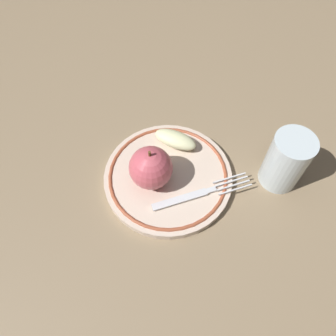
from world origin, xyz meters
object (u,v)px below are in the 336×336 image
Objects in this scene: fork at (199,194)px; plate at (168,177)px; drinking_glass at (286,161)px; apple_red_whole at (151,168)px; apple_slice_front at (175,140)px.

plate is at bearing 124.77° from fork.
drinking_glass is (0.13, 0.06, 0.03)m from fork.
apple_red_whole is at bearing -152.19° from plate.
fork is at bearing -27.10° from plate.
drinking_glass is at bearing 12.94° from apple_red_whole.
apple_slice_front is 0.19m from drinking_glass.
drinking_glass is at bearing -2.07° from fork.
plate is at bearing -76.96° from apple_slice_front.
fork is at bearing -153.94° from drinking_glass.
plate is 0.06m from fork.
apple_red_whole is 0.50× the size of fork.
apple_slice_front is 0.11m from fork.
apple_slice_front is at bearing 88.02° from plate.
plate is 0.07m from apple_slice_front.
fork is (0.08, -0.02, -0.03)m from apple_red_whole.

